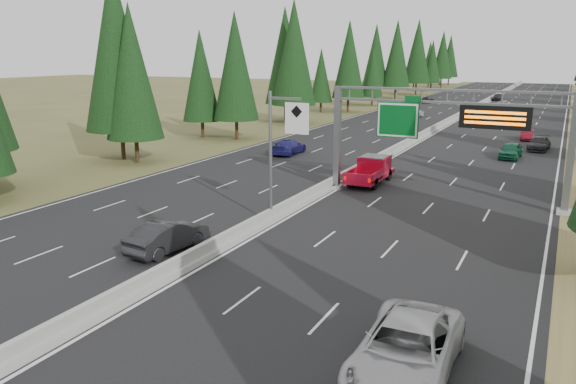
% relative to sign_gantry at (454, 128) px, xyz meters
% --- Properties ---
extents(road, '(32.00, 260.00, 0.08)m').
position_rel_sign_gantry_xyz_m(road, '(-8.92, 45.12, -5.23)').
color(road, black).
rests_on(road, ground).
extents(shoulder_left, '(3.60, 260.00, 0.06)m').
position_rel_sign_gantry_xyz_m(shoulder_left, '(-26.72, 45.12, -5.24)').
color(shoulder_left, '#4B4D24').
rests_on(shoulder_left, ground).
extents(median_barrier, '(0.70, 260.00, 0.85)m').
position_rel_sign_gantry_xyz_m(median_barrier, '(-8.92, 45.12, -4.85)').
color(median_barrier, gray).
rests_on(median_barrier, road).
extents(sign_gantry, '(16.75, 0.98, 7.80)m').
position_rel_sign_gantry_xyz_m(sign_gantry, '(0.00, 0.00, 0.00)').
color(sign_gantry, slate).
rests_on(sign_gantry, road).
extents(hov_sign_pole, '(2.80, 0.50, 8.00)m').
position_rel_sign_gantry_xyz_m(hov_sign_pole, '(-8.33, -9.92, -0.54)').
color(hov_sign_pole, slate).
rests_on(hov_sign_pole, road).
extents(tree_row_left, '(12.37, 240.02, 18.76)m').
position_rel_sign_gantry_xyz_m(tree_row_left, '(-30.86, 36.87, 4.11)').
color(tree_row_left, black).
rests_on(tree_row_left, ground).
extents(silver_minivan, '(3.19, 6.57, 1.80)m').
position_rel_sign_gantry_xyz_m(silver_minivan, '(3.00, -22.95, -4.29)').
color(silver_minivan, silver).
rests_on(silver_minivan, road).
extents(red_pickup, '(2.26, 6.32, 2.06)m').
position_rel_sign_gantry_xyz_m(red_pickup, '(-6.81, 3.54, -4.05)').
color(red_pickup, black).
rests_on(red_pickup, road).
extents(car_ahead_green, '(2.09, 4.66, 1.56)m').
position_rel_sign_gantry_xyz_m(car_ahead_green, '(2.16, 19.85, -4.41)').
color(car_ahead_green, '#114D32').
rests_on(car_ahead_green, road).
extents(car_ahead_dkred, '(1.58, 3.95, 1.28)m').
position_rel_sign_gantry_xyz_m(car_ahead_dkred, '(2.67, 33.50, -4.55)').
color(car_ahead_dkred, maroon).
rests_on(car_ahead_dkred, road).
extents(car_ahead_dkgrey, '(2.35, 4.93, 1.39)m').
position_rel_sign_gantry_xyz_m(car_ahead_dkgrey, '(4.41, 26.35, -4.50)').
color(car_ahead_dkgrey, '#232325').
rests_on(car_ahead_dkgrey, road).
extents(car_ahead_white, '(2.53, 5.03, 1.37)m').
position_rel_sign_gantry_xyz_m(car_ahead_white, '(-4.31, 74.65, -4.51)').
color(car_ahead_white, white).
rests_on(car_ahead_white, road).
extents(car_ahead_far, '(2.05, 4.64, 1.55)m').
position_rel_sign_gantry_xyz_m(car_ahead_far, '(-7.42, 93.03, -4.41)').
color(car_ahead_far, black).
rests_on(car_ahead_far, road).
extents(car_onc_near, '(2.20, 5.05, 1.61)m').
position_rel_sign_gantry_xyz_m(car_onc_near, '(-11.33, -16.88, -4.38)').
color(car_onc_near, black).
rests_on(car_onc_near, road).
extents(car_onc_blue, '(2.37, 5.39, 1.54)m').
position_rel_sign_gantry_xyz_m(car_onc_blue, '(-18.60, 12.10, -4.42)').
color(car_onc_blue, navy).
rests_on(car_onc_blue, road).
extents(car_onc_white, '(2.25, 4.80, 1.59)m').
position_rel_sign_gantry_xyz_m(car_onc_white, '(-15.44, 51.93, -4.39)').
color(car_onc_white, silver).
rests_on(car_onc_white, road).
extents(car_onc_far, '(2.21, 4.74, 1.31)m').
position_rel_sign_gantry_xyz_m(car_onc_far, '(-19.89, 79.99, -4.53)').
color(car_onc_far, black).
rests_on(car_onc_far, road).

